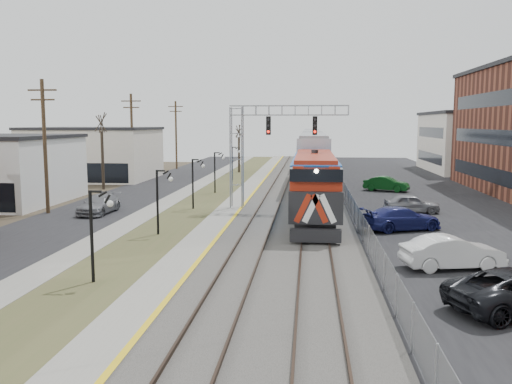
# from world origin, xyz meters

# --- Properties ---
(ground) EXTENTS (160.00, 160.00, 0.00)m
(ground) POSITION_xyz_m (0.00, 0.00, 0.00)
(ground) COLOR #473D2D
(ground) RESTS_ON ground
(street_west) EXTENTS (7.00, 120.00, 0.04)m
(street_west) POSITION_xyz_m (-11.50, 35.00, 0.02)
(street_west) COLOR black
(street_west) RESTS_ON ground
(sidewalk) EXTENTS (2.00, 120.00, 0.08)m
(sidewalk) POSITION_xyz_m (-7.00, 35.00, 0.04)
(sidewalk) COLOR gray
(sidewalk) RESTS_ON ground
(grass_median) EXTENTS (4.00, 120.00, 0.06)m
(grass_median) POSITION_xyz_m (-4.00, 35.00, 0.03)
(grass_median) COLOR #444927
(grass_median) RESTS_ON ground
(platform) EXTENTS (2.00, 120.00, 0.24)m
(platform) POSITION_xyz_m (-1.00, 35.00, 0.12)
(platform) COLOR gray
(platform) RESTS_ON ground
(ballast_bed) EXTENTS (8.00, 120.00, 0.20)m
(ballast_bed) POSITION_xyz_m (4.00, 35.00, 0.10)
(ballast_bed) COLOR #595651
(ballast_bed) RESTS_ON ground
(parking_lot) EXTENTS (16.00, 120.00, 0.04)m
(parking_lot) POSITION_xyz_m (16.00, 35.00, 0.02)
(parking_lot) COLOR black
(parking_lot) RESTS_ON ground
(platform_edge) EXTENTS (0.24, 120.00, 0.01)m
(platform_edge) POSITION_xyz_m (-0.12, 35.00, 0.24)
(platform_edge) COLOR gold
(platform_edge) RESTS_ON platform
(track_near) EXTENTS (1.58, 120.00, 0.15)m
(track_near) POSITION_xyz_m (2.00, 35.00, 0.28)
(track_near) COLOR #2D2119
(track_near) RESTS_ON ballast_bed
(track_far) EXTENTS (1.58, 120.00, 0.15)m
(track_far) POSITION_xyz_m (5.50, 35.00, 0.28)
(track_far) COLOR #2D2119
(track_far) RESTS_ON ballast_bed
(train) EXTENTS (3.00, 85.85, 5.33)m
(train) POSITION_xyz_m (5.50, 59.97, 2.92)
(train) COLOR #1551AB
(train) RESTS_ON ground
(signal_gantry) EXTENTS (9.00, 1.07, 8.15)m
(signal_gantry) POSITION_xyz_m (1.22, 27.99, 5.59)
(signal_gantry) COLOR gray
(signal_gantry) RESTS_ON ground
(lampposts) EXTENTS (0.14, 62.14, 4.00)m
(lampposts) POSITION_xyz_m (-4.00, 18.29, 2.00)
(lampposts) COLOR black
(lampposts) RESTS_ON ground
(utility_poles) EXTENTS (0.28, 80.28, 10.00)m
(utility_poles) POSITION_xyz_m (-14.50, 25.00, 5.00)
(utility_poles) COLOR #4C3823
(utility_poles) RESTS_ON ground
(fence) EXTENTS (0.04, 120.00, 1.60)m
(fence) POSITION_xyz_m (8.20, 35.00, 0.80)
(fence) COLOR gray
(fence) RESTS_ON ground
(bare_trees) EXTENTS (12.30, 42.30, 5.95)m
(bare_trees) POSITION_xyz_m (-12.66, 38.91, 2.70)
(bare_trees) COLOR #382D23
(bare_trees) RESTS_ON ground
(car_lot_b) EXTENTS (4.92, 2.62, 1.54)m
(car_lot_b) POSITION_xyz_m (11.80, 11.77, 0.77)
(car_lot_b) COLOR white
(car_lot_b) RESTS_ON ground
(car_lot_d) EXTENTS (5.53, 3.86, 1.49)m
(car_lot_d) POSITION_xyz_m (10.98, 20.94, 0.74)
(car_lot_d) COLOR navy
(car_lot_d) RESTS_ON ground
(car_lot_e) EXTENTS (4.15, 1.76, 1.40)m
(car_lot_e) POSITION_xyz_m (12.88, 27.85, 0.70)
(car_lot_e) COLOR gray
(car_lot_e) RESTS_ON ground
(car_lot_f) EXTENTS (4.66, 3.10, 1.45)m
(car_lot_f) POSITION_xyz_m (12.80, 41.04, 0.73)
(car_lot_f) COLOR #0D4416
(car_lot_f) RESTS_ON ground
(car_street_b) EXTENTS (2.12, 4.91, 1.41)m
(car_street_b) POSITION_xyz_m (-10.58, 25.21, 0.70)
(car_street_b) COLOR slate
(car_street_b) RESTS_ON ground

